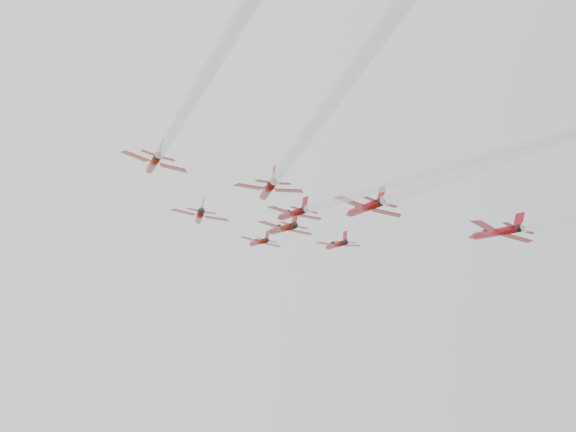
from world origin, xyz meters
name	(u,v)px	position (x,y,z in m)	size (l,w,h in m)	color
jet_lead	(259,242)	(2.46, 29.32, 171.31)	(9.00, 11.83, 6.49)	maroon
jet_row2_left	(199,216)	(-13.42, 12.46, 163.08)	(10.64, 13.98, 7.67)	#A3140F
jet_row2_center	(283,228)	(1.51, 9.85, 161.80)	(10.57, 13.89, 7.62)	maroon
jet_row2_right	(336,245)	(14.54, 16.06, 164.83)	(9.26, 12.17, 6.68)	#B01016
jet_center	(419,150)	(-1.26, -44.57, 135.13)	(9.36, 91.60, 45.61)	maroon
jet_rear_farleft	(212,42)	(-25.23, -57.03, 129.04)	(8.92, 87.29, 43.46)	#B12010
jet_rear_left	(422,83)	(-9.00, -58.90, 128.12)	(9.80, 95.96, 47.78)	#9C0F0E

